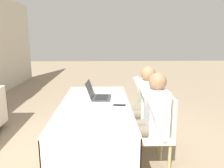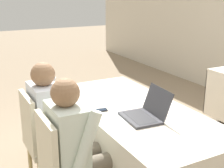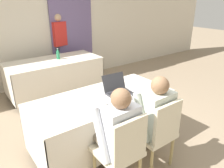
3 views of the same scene
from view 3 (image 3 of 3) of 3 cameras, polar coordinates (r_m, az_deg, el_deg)
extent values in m
plane|color=gray|center=(3.22, -2.35, -15.29)|extent=(24.00, 24.00, 0.00)
cube|color=beige|center=(5.14, -21.05, 13.97)|extent=(12.00, 0.06, 2.70)
cube|color=slate|center=(5.45, -10.48, 15.16)|extent=(1.07, 0.04, 2.65)
cube|color=beige|center=(2.84, -2.58, -3.56)|extent=(1.88, 0.86, 0.02)
cube|color=beige|center=(2.70, 2.76, -12.70)|extent=(1.88, 0.01, 0.60)
cube|color=beige|center=(3.30, -6.67, -5.86)|extent=(1.88, 0.01, 0.60)
cube|color=beige|center=(2.67, -19.80, -14.68)|extent=(0.01, 0.86, 0.60)
cube|color=beige|center=(3.53, 10.15, -4.14)|extent=(0.01, 0.86, 0.60)
cylinder|color=#333333|center=(3.19, -2.37, -14.49)|extent=(0.06, 0.06, 0.11)
cube|color=beige|center=(4.61, -15.04, 5.93)|extent=(1.88, 0.86, 0.02)
cube|color=beige|center=(4.34, -12.47, 0.78)|extent=(1.88, 0.01, 0.60)
cube|color=beige|center=(5.08, -16.54, 3.57)|extent=(1.88, 0.01, 0.60)
cube|color=beige|center=(4.47, -25.67, -0.30)|extent=(0.01, 0.86, 0.60)
cube|color=beige|center=(5.10, -5.00, 4.48)|extent=(0.01, 0.86, 0.60)
cylinder|color=#333333|center=(4.84, -14.26, -1.71)|extent=(0.06, 0.06, 0.11)
cube|color=#333338|center=(2.89, 2.15, -2.59)|extent=(0.36, 0.26, 0.02)
cube|color=black|center=(2.89, 2.16, -2.40)|extent=(0.31, 0.19, 0.00)
cube|color=#333338|center=(2.97, 0.46, 0.56)|extent=(0.34, 0.11, 0.22)
cube|color=black|center=(2.97, 0.46, 0.56)|extent=(0.31, 0.09, 0.19)
cube|color=black|center=(2.57, -0.25, -6.06)|extent=(0.09, 0.16, 0.01)
cube|color=#192333|center=(2.57, -0.25, -5.95)|extent=(0.07, 0.14, 0.00)
cube|color=white|center=(3.07, -2.87, -1.29)|extent=(0.22, 0.31, 0.00)
cube|color=white|center=(2.77, 2.32, -3.99)|extent=(0.30, 0.35, 0.00)
cube|color=white|center=(2.81, -7.86, -3.85)|extent=(0.31, 0.36, 0.00)
cylinder|color=#288456|center=(4.64, -13.90, 7.25)|extent=(0.07, 0.07, 0.15)
cone|color=#288456|center=(4.62, -14.02, 8.53)|extent=(0.06, 0.06, 0.06)
cylinder|color=silver|center=(4.61, -14.06, 8.96)|extent=(0.03, 0.03, 0.01)
cylinder|color=tan|center=(2.75, 1.94, -17.53)|extent=(0.04, 0.04, 0.41)
cylinder|color=tan|center=(2.59, -4.56, -20.46)|extent=(0.04, 0.04, 0.41)
cube|color=beige|center=(2.41, 1.32, -17.08)|extent=(0.44, 0.44, 0.05)
cube|color=beige|center=(2.14, 4.80, -14.56)|extent=(0.40, 0.04, 0.45)
cylinder|color=tan|center=(3.04, 10.06, -13.43)|extent=(0.04, 0.04, 0.41)
cylinder|color=tan|center=(2.84, 4.94, -16.07)|extent=(0.04, 0.04, 0.41)
cylinder|color=tan|center=(2.87, 15.34, -16.46)|extent=(0.04, 0.04, 0.41)
cylinder|color=tan|center=(2.65, 10.28, -19.66)|extent=(0.04, 0.04, 0.41)
cube|color=beige|center=(2.71, 10.49, -12.52)|extent=(0.44, 0.44, 0.05)
cube|color=beige|center=(2.47, 14.31, -9.71)|extent=(0.40, 0.04, 0.45)
cylinder|color=#665B4C|center=(2.48, 1.13, -13.16)|extent=(0.13, 0.42, 0.13)
cylinder|color=#665B4C|center=(2.40, -2.39, -14.65)|extent=(0.13, 0.42, 0.13)
cylinder|color=#665B4C|center=(2.77, -1.30, -16.40)|extent=(0.10, 0.10, 0.46)
cylinder|color=#665B4C|center=(2.70, -4.56, -17.78)|extent=(0.10, 0.10, 0.46)
cube|color=silver|center=(2.21, 2.21, -12.00)|extent=(0.36, 0.22, 0.52)
cylinder|color=silver|center=(2.35, 5.64, -9.64)|extent=(0.08, 0.26, 0.54)
cylinder|color=silver|center=(2.13, -3.01, -13.25)|extent=(0.08, 0.26, 0.54)
sphere|color=#8C6647|center=(2.03, 2.35, -3.82)|extent=(0.20, 0.20, 0.20)
cylinder|color=#665B4C|center=(2.79, 9.95, -9.17)|extent=(0.13, 0.42, 0.13)
cylinder|color=#665B4C|center=(2.68, 7.24, -10.43)|extent=(0.13, 0.42, 0.13)
cylinder|color=#665B4C|center=(3.05, 7.10, -12.53)|extent=(0.10, 0.10, 0.46)
cylinder|color=#665B4C|center=(2.95, 4.48, -13.78)|extent=(0.10, 0.10, 0.46)
cube|color=silver|center=(2.53, 11.77, -7.69)|extent=(0.36, 0.22, 0.52)
cylinder|color=silver|center=(2.69, 14.16, -5.80)|extent=(0.08, 0.26, 0.54)
cylinder|color=silver|center=(2.42, 7.69, -8.74)|extent=(0.08, 0.26, 0.54)
sphere|color=#8C6647|center=(2.38, 12.42, -0.35)|extent=(0.20, 0.20, 0.20)
cylinder|color=#33333D|center=(5.47, -13.82, 5.25)|extent=(0.12, 0.12, 0.85)
cylinder|color=#33333D|center=(5.56, -12.51, 5.65)|extent=(0.12, 0.12, 0.85)
cube|color=red|center=(5.37, -13.82, 12.62)|extent=(0.38, 0.27, 0.55)
sphere|color=tan|center=(5.32, -14.20, 16.54)|extent=(0.19, 0.19, 0.19)
camera|label=1|loc=(2.36, -65.41, -1.11)|focal=35.00mm
camera|label=2|loc=(3.68, 42.45, 13.09)|focal=50.00mm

